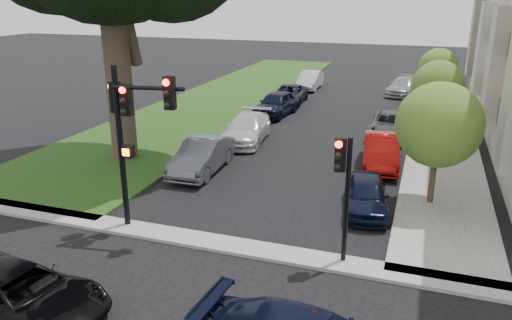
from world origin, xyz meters
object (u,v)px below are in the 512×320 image
(car_parked_8, at_px, (289,94))
(car_parked_6, at_px, (247,129))
(car_parked_5, at_px, (202,156))
(car_parked_0, at_px, (367,195))
(car_cross_near, at_px, (18,294))
(car_parked_4, at_px, (403,86))
(car_parked_9, at_px, (310,80))
(car_parked_1, at_px, (381,151))
(car_parked_2, at_px, (391,125))
(small_tree_c, at_px, (438,68))
(traffic_signal_main, at_px, (131,120))
(car_parked_7, at_px, (276,104))
(small_tree_a, at_px, (439,125))
(small_tree_b, at_px, (438,86))
(traffic_signal_secondary, at_px, (343,177))

(car_parked_8, bearing_deg, car_parked_6, -90.42)
(car_parked_5, bearing_deg, car_parked_0, -16.65)
(car_cross_near, relative_size, car_parked_4, 1.03)
(car_parked_9, bearing_deg, car_parked_1, -68.58)
(car_parked_2, xyz_separation_m, car_parked_6, (-7.39, -3.56, 0.05))
(small_tree_c, bearing_deg, traffic_signal_main, -111.63)
(car_parked_7, bearing_deg, car_parked_4, 58.92)
(car_parked_2, distance_m, car_parked_9, 15.03)
(small_tree_a, bearing_deg, traffic_signal_main, -150.21)
(car_parked_5, height_order, car_parked_8, car_parked_5)
(small_tree_b, xyz_separation_m, traffic_signal_main, (-9.56, -15.70, 1.03))
(car_parked_6, height_order, car_parked_9, car_parked_9)
(car_cross_near, height_order, car_parked_7, car_parked_7)
(car_parked_0, relative_size, car_parked_5, 0.82)
(car_parked_1, distance_m, car_parked_4, 18.19)
(small_tree_a, distance_m, car_parked_9, 24.47)
(car_cross_near, xyz_separation_m, car_parked_2, (7.40, 20.16, 0.01))
(car_parked_1, distance_m, car_parked_6, 7.61)
(car_parked_4, height_order, car_parked_5, car_parked_5)
(car_cross_near, height_order, car_parked_6, car_parked_6)
(small_tree_c, distance_m, car_cross_near, 31.10)
(traffic_signal_secondary, bearing_deg, traffic_signal_main, 179.64)
(small_tree_c, height_order, car_parked_8, small_tree_c)
(small_tree_a, bearing_deg, car_parked_0, -147.79)
(traffic_signal_main, bearing_deg, small_tree_a, 29.79)
(traffic_signal_secondary, bearing_deg, car_parked_7, 112.71)
(small_tree_b, relative_size, car_parked_5, 0.93)
(car_parked_1, bearing_deg, car_parked_7, 127.34)
(small_tree_b, distance_m, car_parked_1, 7.04)
(car_parked_7, bearing_deg, traffic_signal_main, -83.05)
(small_tree_b, relative_size, traffic_signal_main, 0.76)
(car_parked_0, xyz_separation_m, car_parked_7, (-7.66, 13.50, 0.15))
(car_parked_7, distance_m, car_parked_9, 10.13)
(small_tree_b, xyz_separation_m, car_parked_8, (-10.14, 5.79, -2.19))
(car_parked_2, bearing_deg, car_parked_1, -90.54)
(small_tree_a, relative_size, car_parked_5, 1.03)
(car_cross_near, distance_m, car_parked_2, 21.47)
(traffic_signal_secondary, relative_size, car_parked_8, 0.83)
(small_tree_b, bearing_deg, car_parked_4, 101.49)
(car_parked_2, height_order, car_parked_9, car_parked_9)
(small_tree_c, bearing_deg, car_parked_0, -96.44)
(car_parked_8, bearing_deg, car_parked_4, 35.01)
(small_tree_c, distance_m, car_parked_9, 10.80)
(small_tree_c, relative_size, car_parked_9, 0.92)
(car_cross_near, xyz_separation_m, car_parked_5, (-0.25, 11.34, 0.09))
(car_parked_9, bearing_deg, car_parked_6, -90.26)
(car_parked_4, bearing_deg, car_parked_0, -79.51)
(small_tree_c, relative_size, car_parked_5, 0.89)
(car_parked_0, relative_size, car_parked_8, 0.80)
(small_tree_b, height_order, car_parked_9, small_tree_b)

